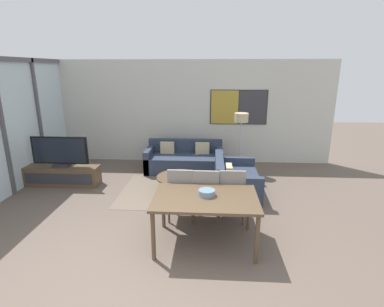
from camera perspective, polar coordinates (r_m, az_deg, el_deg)
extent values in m
plane|color=brown|center=(4.03, -7.62, -23.97)|extent=(24.00, 24.00, 0.00)
cube|color=silver|center=(8.35, -1.13, 7.88)|extent=(7.98, 0.06, 2.80)
cube|color=#2D2D33|center=(8.29, 8.86, 8.69)|extent=(1.54, 0.01, 0.94)
cube|color=#B29333|center=(8.26, 6.24, 8.76)|extent=(0.73, 0.02, 0.90)
cube|color=#38383D|center=(8.33, 11.47, 8.60)|extent=(0.73, 0.02, 0.90)
cube|color=silver|center=(7.10, -32.51, 3.93)|extent=(0.02, 5.22, 2.80)
cube|color=#515156|center=(7.08, -32.32, 3.94)|extent=(0.07, 0.08, 2.80)
cube|color=#515156|center=(8.16, -27.10, 5.95)|extent=(0.07, 0.08, 2.80)
cube|color=#706051|center=(6.55, -2.48, -7.16)|extent=(2.48, 1.91, 0.01)
cube|color=brown|center=(7.43, -23.38, -3.88)|extent=(1.65, 0.42, 0.44)
cube|color=#2D2D33|center=(7.25, -24.12, -4.45)|extent=(1.52, 0.01, 0.24)
cube|color=#2D2D33|center=(7.35, -23.59, -2.09)|extent=(0.36, 0.20, 0.05)
cube|color=#2D2D33|center=(7.34, -23.64, -1.60)|extent=(0.06, 0.03, 0.08)
cube|color=black|center=(7.26, -23.89, 0.57)|extent=(1.27, 0.04, 0.62)
cube|color=black|center=(7.24, -23.98, 0.52)|extent=(1.18, 0.01, 0.56)
cube|color=#2D384C|center=(7.71, -1.48, -1.89)|extent=(1.95, 0.90, 0.42)
cube|color=#2D384C|center=(8.01, -1.25, 0.10)|extent=(1.95, 0.16, 0.76)
cube|color=#2D384C|center=(7.81, -8.09, -1.12)|extent=(0.14, 0.90, 0.60)
cube|color=#2D384C|center=(7.66, 5.26, -1.37)|extent=(0.14, 0.90, 0.60)
cube|color=#C6B289|center=(7.84, -4.71, 1.11)|extent=(0.36, 0.12, 0.30)
cube|color=#C6B289|center=(7.77, 1.99, 1.01)|extent=(0.36, 0.12, 0.30)
cube|color=#2D384C|center=(6.46, 8.47, -5.70)|extent=(0.90, 1.44, 0.42)
cube|color=#2D384C|center=(6.37, 5.20, -4.22)|extent=(0.16, 1.44, 0.76)
cube|color=#2D384C|center=(5.82, 9.02, -7.24)|extent=(0.90, 0.14, 0.60)
cube|color=#2D384C|center=(7.04, 8.07, -3.05)|extent=(0.90, 0.14, 0.60)
cube|color=#C6B289|center=(6.02, 7.04, -3.62)|extent=(0.12, 0.36, 0.30)
cylinder|color=brown|center=(6.55, -2.48, -7.07)|extent=(0.43, 0.43, 0.03)
cylinder|color=brown|center=(6.49, -2.50, -5.96)|extent=(0.17, 0.17, 0.30)
cylinder|color=brown|center=(6.43, -2.51, -4.54)|extent=(0.95, 0.95, 0.04)
cube|color=brown|center=(4.42, 2.60, -8.46)|extent=(1.53, 1.02, 0.04)
cylinder|color=brown|center=(4.27, -7.40, -15.35)|extent=(0.06, 0.06, 0.73)
cylinder|color=brown|center=(4.26, 12.29, -15.75)|extent=(0.06, 0.06, 0.73)
cylinder|color=brown|center=(5.05, -5.48, -10.08)|extent=(0.06, 0.06, 0.73)
cylinder|color=brown|center=(5.04, 10.80, -10.39)|extent=(0.06, 0.06, 0.73)
cube|color=gray|center=(5.30, -2.00, -8.17)|extent=(0.46, 0.46, 0.06)
cube|color=gray|center=(4.99, -2.25, -6.04)|extent=(0.42, 0.05, 0.53)
cylinder|color=brown|center=(5.24, -4.41, -11.19)|extent=(0.04, 0.04, 0.38)
cylinder|color=brown|center=(5.20, 0.05, -11.35)|extent=(0.04, 0.04, 0.38)
cylinder|color=brown|center=(5.59, -3.84, -9.33)|extent=(0.04, 0.04, 0.38)
cylinder|color=brown|center=(5.56, 0.31, -9.46)|extent=(0.04, 0.04, 0.38)
cube|color=gray|center=(5.26, 2.71, -8.36)|extent=(0.46, 0.46, 0.06)
cube|color=gray|center=(4.96, 2.72, -6.22)|extent=(0.42, 0.05, 0.53)
cylinder|color=brown|center=(5.18, 0.39, -11.44)|extent=(0.04, 0.04, 0.38)
cylinder|color=brown|center=(5.18, 4.90, -11.52)|extent=(0.04, 0.04, 0.38)
cylinder|color=brown|center=(5.54, 0.62, -9.53)|extent=(0.04, 0.04, 0.38)
cylinder|color=brown|center=(5.54, 4.82, -9.61)|extent=(0.04, 0.04, 0.38)
cube|color=gray|center=(5.30, 7.43, -8.28)|extent=(0.46, 0.46, 0.06)
cube|color=gray|center=(5.00, 7.70, -6.16)|extent=(0.42, 0.05, 0.53)
cylinder|color=brown|center=(5.21, 5.24, -11.38)|extent=(0.04, 0.04, 0.38)
cylinder|color=brown|center=(5.24, 9.71, -11.39)|extent=(0.04, 0.04, 0.38)
cylinder|color=brown|center=(5.57, 5.13, -9.48)|extent=(0.04, 0.04, 0.38)
cylinder|color=brown|center=(5.59, 9.29, -9.51)|extent=(0.04, 0.04, 0.38)
cylinder|color=slate|center=(4.44, 2.83, -7.47)|extent=(0.24, 0.24, 0.09)
torus|color=slate|center=(4.42, 2.84, -7.03)|extent=(0.25, 0.25, 0.02)
cylinder|color=#2D2D33|center=(7.88, 8.94, -3.20)|extent=(0.28, 0.28, 0.02)
cylinder|color=#B7B7BC|center=(7.70, 9.15, 1.33)|extent=(0.03, 0.03, 1.26)
cylinder|color=#C6B289|center=(7.54, 9.40, 6.78)|extent=(0.34, 0.34, 0.22)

